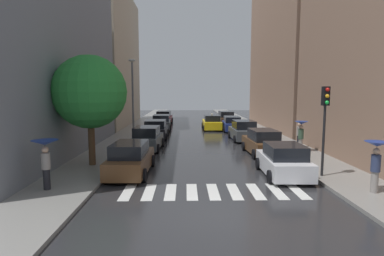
# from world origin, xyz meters

# --- Properties ---
(ground_plane) EXTENTS (28.00, 72.00, 0.04)m
(ground_plane) POSITION_xyz_m (0.00, 24.00, -0.02)
(ground_plane) COLOR #28282B
(sidewalk_left) EXTENTS (3.00, 72.00, 0.15)m
(sidewalk_left) POSITION_xyz_m (-6.50, 24.00, 0.07)
(sidewalk_left) COLOR gray
(sidewalk_left) RESTS_ON ground
(sidewalk_right) EXTENTS (3.00, 72.00, 0.15)m
(sidewalk_right) POSITION_xyz_m (6.50, 24.00, 0.07)
(sidewalk_right) COLOR gray
(sidewalk_right) RESTS_ON ground
(crosswalk_stripes) EXTENTS (7.65, 2.20, 0.01)m
(crosswalk_stripes) POSITION_xyz_m (-0.00, 2.69, 0.01)
(crosswalk_stripes) COLOR silver
(crosswalk_stripes) RESTS_ON ground
(building_left_near) EXTENTS (6.00, 19.13, 13.70)m
(building_left_near) POSITION_xyz_m (-11.00, 10.62, 6.85)
(building_left_near) COLOR slate
(building_left_near) RESTS_ON ground
(building_left_mid) EXTENTS (6.00, 16.67, 16.14)m
(building_left_mid) POSITION_xyz_m (-11.00, 29.34, 8.07)
(building_left_mid) COLOR #B2A38C
(building_left_mid) RESTS_ON ground
(building_right_mid) EXTENTS (6.00, 18.15, 23.90)m
(building_right_mid) POSITION_xyz_m (11.00, 25.38, 11.95)
(building_right_mid) COLOR #8C6B56
(building_right_mid) RESTS_ON ground
(parked_car_left_nearest) EXTENTS (2.14, 4.72, 1.65)m
(parked_car_left_nearest) POSITION_xyz_m (-3.98, 5.71, 0.77)
(parked_car_left_nearest) COLOR brown
(parked_car_left_nearest) RESTS_ON ground
(parked_car_left_second) EXTENTS (2.24, 4.30, 1.69)m
(parked_car_left_second) POSITION_xyz_m (-3.94, 12.46, 0.79)
(parked_car_left_second) COLOR #474C51
(parked_car_left_second) RESTS_ON ground
(parked_car_left_third) EXTENTS (2.19, 4.30, 1.66)m
(parked_car_left_third) POSITION_xyz_m (-3.81, 17.93, 0.78)
(parked_car_left_third) COLOR black
(parked_car_left_third) RESTS_ON ground
(parked_car_left_fourth) EXTENTS (2.24, 4.34, 1.65)m
(parked_car_left_fourth) POSITION_xyz_m (-3.79, 24.35, 0.77)
(parked_car_left_fourth) COLOR #474C51
(parked_car_left_fourth) RESTS_ON ground
(parked_car_left_fifth) EXTENTS (2.22, 4.58, 1.67)m
(parked_car_left_fifth) POSITION_xyz_m (-3.93, 30.68, 0.78)
(parked_car_left_fifth) COLOR maroon
(parked_car_left_fifth) RESTS_ON ground
(parked_car_right_nearest) EXTENTS (2.22, 4.12, 1.64)m
(parked_car_right_nearest) POSITION_xyz_m (3.72, 5.05, 0.77)
(parked_car_right_nearest) COLOR silver
(parked_car_right_nearest) RESTS_ON ground
(parked_car_right_second) EXTENTS (2.18, 4.47, 1.70)m
(parked_car_right_second) POSITION_xyz_m (3.99, 10.45, 0.79)
(parked_car_right_second) COLOR brown
(parked_car_right_second) RESTS_ON ground
(parked_car_right_third) EXTENTS (2.22, 4.14, 1.74)m
(parked_car_right_third) POSITION_xyz_m (3.83, 16.55, 0.81)
(parked_car_right_third) COLOR #474C51
(parked_car_right_third) RESTS_ON ground
(parked_car_right_fourth) EXTENTS (2.14, 4.81, 1.56)m
(parked_car_right_fourth) POSITION_xyz_m (3.80, 23.13, 0.74)
(parked_car_right_fourth) COLOR navy
(parked_car_right_fourth) RESTS_ON ground
(parked_car_right_fifth) EXTENTS (2.12, 4.53, 1.75)m
(parked_car_right_fifth) POSITION_xyz_m (3.88, 28.80, 0.81)
(parked_car_right_fifth) COLOR brown
(parked_car_right_fifth) RESTS_ON ground
(taxi_midroad) EXTENTS (2.09, 4.65, 1.81)m
(taxi_midroad) POSITION_xyz_m (1.77, 24.39, 0.76)
(taxi_midroad) COLOR yellow
(taxi_midroad) RESTS_ON ground
(pedestrian_foreground) EXTENTS (0.36, 0.36, 1.80)m
(pedestrian_foreground) POSITION_xyz_m (7.12, 12.37, 1.10)
(pedestrian_foreground) COLOR black
(pedestrian_foreground) RESTS_ON sidewalk_right
(pedestrian_near_tree) EXTENTS (1.07, 1.07, 2.08)m
(pedestrian_near_tree) POSITION_xyz_m (-6.95, 2.70, 1.69)
(pedestrian_near_tree) COLOR black
(pedestrian_near_tree) RESTS_ON sidewalk_left
(pedestrian_by_kerb) EXTENTS (0.94, 0.94, 2.09)m
(pedestrian_by_kerb) POSITION_xyz_m (6.45, 2.00, 1.63)
(pedestrian_by_kerb) COLOR gray
(pedestrian_by_kerb) RESTS_ON sidewalk_right
(pedestrian_far_side) EXTENTS (0.91, 0.91, 2.05)m
(pedestrian_far_side) POSITION_xyz_m (6.69, 10.85, 1.59)
(pedestrian_far_side) COLOR gray
(pedestrian_far_side) RESTS_ON sidewalk_right
(street_tree_left) EXTENTS (4.00, 4.00, 6.04)m
(street_tree_left) POSITION_xyz_m (-6.37, 7.18, 4.17)
(street_tree_left) COLOR #513823
(street_tree_left) RESTS_ON sidewalk_left
(traffic_light_right_corner) EXTENTS (0.30, 0.42, 4.30)m
(traffic_light_right_corner) POSITION_xyz_m (5.45, 4.56, 3.29)
(traffic_light_right_corner) COLOR black
(traffic_light_right_corner) RESTS_ON sidewalk_right
(lamp_post_left) EXTENTS (0.60, 0.28, 6.73)m
(lamp_post_left) POSITION_xyz_m (-5.55, 16.37, 4.04)
(lamp_post_left) COLOR #595B60
(lamp_post_left) RESTS_ON sidewalk_left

